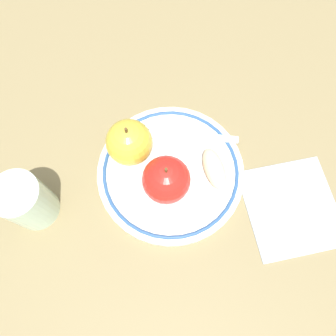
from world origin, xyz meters
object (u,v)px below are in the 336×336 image
object	(u,v)px
plate	(168,174)
fork	(190,135)
apple_second_whole	(129,142)
apple_slice_front	(214,169)
apple_red_whole	(164,179)
napkin_folded	(292,207)
drinking_glass	(27,202)

from	to	relation	value
plate	fork	world-z (taller)	fork
plate	fork	distance (m)	0.08
plate	fork	xyz separation A→B (m)	(0.07, -0.02, 0.01)
apple_second_whole	apple_slice_front	size ratio (longest dim) A/B	1.15
apple_red_whole	napkin_folded	size ratio (longest dim) A/B	0.55
apple_second_whole	apple_slice_front	distance (m)	0.14
apple_slice_front	fork	size ratio (longest dim) A/B	0.41
apple_red_whole	fork	xyz separation A→B (m)	(0.10, -0.02, -0.04)
apple_second_whole	drinking_glass	distance (m)	0.18
apple_second_whole	plate	bearing A→B (deg)	-107.30
drinking_glass	apple_second_whole	bearing A→B (deg)	-44.28
apple_red_whole	apple_slice_front	distance (m)	0.09
plate	apple_slice_front	bearing A→B (deg)	-74.81
plate	apple_second_whole	world-z (taller)	apple_second_whole
plate	napkin_folded	world-z (taller)	plate
fork	drinking_glass	xyz separation A→B (m)	(-0.18, 0.21, 0.03)
plate	napkin_folded	size ratio (longest dim) A/B	1.60
apple_red_whole	apple_second_whole	size ratio (longest dim) A/B	1.00
fork	napkin_folded	xyz separation A→B (m)	(-0.08, -0.19, -0.02)
apple_red_whole	apple_slice_front	size ratio (longest dim) A/B	1.15
fork	drinking_glass	size ratio (longest dim) A/B	1.89
plate	apple_slice_front	world-z (taller)	apple_slice_front
drinking_glass	apple_red_whole	bearing A→B (deg)	-67.30
plate	napkin_folded	xyz separation A→B (m)	(-0.01, -0.21, -0.01)
apple_second_whole	apple_slice_front	world-z (taller)	apple_second_whole
apple_red_whole	apple_second_whole	world-z (taller)	same
apple_slice_front	plate	bearing A→B (deg)	-103.75
apple_slice_front	drinking_glass	distance (m)	0.29
drinking_glass	apple_slice_front	bearing A→B (deg)	-64.63
fork	apple_red_whole	bearing A→B (deg)	71.33
apple_second_whole	fork	world-z (taller)	apple_second_whole
apple_slice_front	fork	bearing A→B (deg)	-165.44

